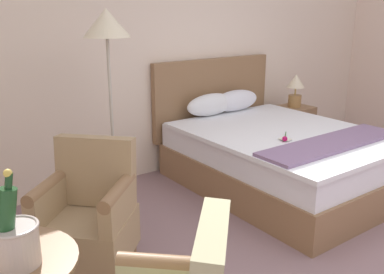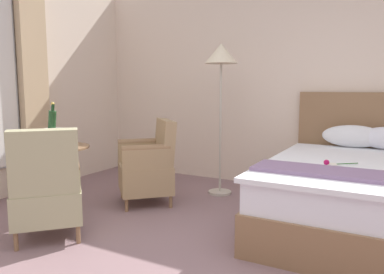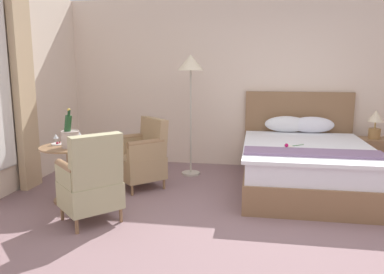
% 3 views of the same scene
% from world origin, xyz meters
% --- Properties ---
extents(wall_headboard_side, '(6.70, 0.12, 2.72)m').
position_xyz_m(wall_headboard_side, '(0.00, 2.69, 1.36)').
color(wall_headboard_side, beige).
rests_on(wall_headboard_side, ground).
extents(bed, '(1.66, 2.23, 1.24)m').
position_xyz_m(bed, '(0.49, 1.54, 0.35)').
color(bed, '#896444').
rests_on(bed, ground).
extents(floor_lamp_brass, '(0.39, 0.39, 1.81)m').
position_xyz_m(floor_lamp_brass, '(-1.14, 1.95, 1.56)').
color(floor_lamp_brass, beige).
rests_on(floor_lamp_brass, ground).
extents(side_table_round, '(0.68, 0.68, 0.69)m').
position_xyz_m(side_table_round, '(-2.38, 0.54, 0.42)').
color(side_table_round, '#896444').
rests_on(side_table_round, ground).
extents(champagne_bucket, '(0.21, 0.21, 0.46)m').
position_xyz_m(champagne_bucket, '(-2.33, 0.48, 0.82)').
color(champagne_bucket, '#B9AAA2').
rests_on(champagne_bucket, side_table_round).
extents(wine_glass_near_bucket, '(0.07, 0.07, 0.15)m').
position_xyz_m(wine_glass_near_bucket, '(-2.35, 0.75, 0.79)').
color(wine_glass_near_bucket, white).
rests_on(wine_glass_near_bucket, side_table_round).
extents(wine_glass_near_edge, '(0.06, 0.06, 0.14)m').
position_xyz_m(wine_glass_near_edge, '(-2.57, 0.58, 0.78)').
color(wine_glass_near_edge, white).
rests_on(wine_glass_near_edge, side_table_round).
extents(snack_plate, '(0.20, 0.20, 0.04)m').
position_xyz_m(snack_plate, '(-2.55, 0.63, 0.69)').
color(snack_plate, white).
rests_on(snack_plate, side_table_round).
extents(armchair_by_window, '(0.82, 0.82, 0.94)m').
position_xyz_m(armchair_by_window, '(-1.69, 1.23, 0.42)').
color(armchair_by_window, '#896444').
rests_on(armchair_by_window, ground).
extents(armchair_facing_bed, '(0.76, 0.76, 0.97)m').
position_xyz_m(armchair_facing_bed, '(-1.84, -0.04, 0.44)').
color(armchair_facing_bed, '#896444').
rests_on(armchair_facing_bed, ground).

